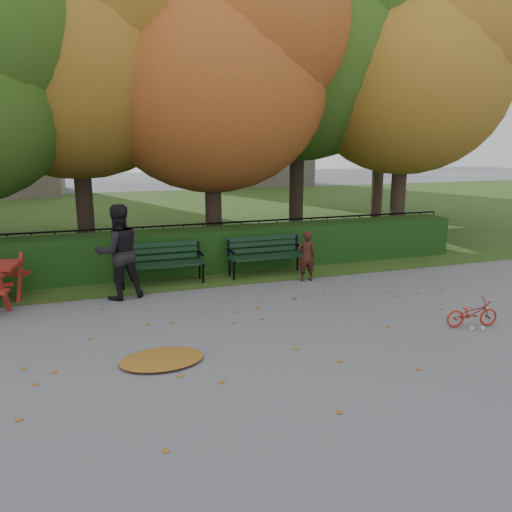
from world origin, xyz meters
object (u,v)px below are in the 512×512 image
object	(u,v)px
tree_b	(87,42)
bench_left	(162,260)
tree_c	(226,69)
tree_g	(395,76)
tree_e	(421,67)
tree_d	(315,37)
bench_right	(265,252)
child	(306,256)
bicycle	(472,313)
adult	(119,252)

from	to	relation	value
tree_b	bench_left	bearing A→B (deg)	-69.42
tree_c	tree_g	distance (m)	8.43
bench_left	tree_b	bearing A→B (deg)	110.58
tree_c	tree_e	distance (m)	5.70
tree_d	bench_right	size ratio (longest dim) A/B	5.32
tree_b	tree_e	size ratio (longest dim) A/B	1.08
tree_d	tree_g	xyz separation A→B (m)	(4.46, 2.53, -0.61)
child	bicycle	world-z (taller)	child
tree_b	tree_g	xyz separation A→B (m)	(10.78, 3.02, -0.03)
tree_c	bench_left	xyz separation A→B (m)	(-2.13, -2.26, -4.30)
bench_left	bicycle	size ratio (longest dim) A/B	2.02
tree_c	tree_d	world-z (taller)	tree_d
tree_e	bicycle	xyz separation A→B (m)	(-3.32, -6.38, -4.85)
bench_left	child	size ratio (longest dim) A/B	1.61
tree_e	adult	bearing A→B (deg)	-161.85
bench_right	bicycle	size ratio (longest dim) A/B	2.02
tree_e	child	distance (m)	7.17
bench_right	child	size ratio (longest dim) A/B	1.61
tree_c	bicycle	bearing A→B (deg)	-70.15
tree_g	bench_left	world-z (taller)	tree_g
bench_left	child	world-z (taller)	child
tree_c	tree_e	world-z (taller)	tree_e
tree_g	bicycle	bearing A→B (deg)	-116.31
tree_e	child	world-z (taller)	tree_e
tree_c	tree_d	size ratio (longest dim) A/B	0.84
tree_b	tree_e	bearing A→B (deg)	-6.21
bicycle	tree_g	bearing A→B (deg)	-15.36
tree_g	bicycle	size ratio (longest dim) A/B	9.60
bench_left	bench_right	distance (m)	2.40
tree_b	tree_c	world-z (taller)	tree_b
tree_g	tree_d	bearing A→B (deg)	-150.39
child	bicycle	bearing A→B (deg)	119.18
tree_b	adult	xyz separation A→B (m)	(0.21, -3.85, -4.47)
tree_d	adult	bearing A→B (deg)	-144.68
tree_c	bench_left	distance (m)	5.31
child	adult	size ratio (longest dim) A/B	0.60
tree_b	tree_e	xyz separation A→B (m)	(8.97, -0.98, -0.32)
tree_c	child	bearing A→B (deg)	-73.09
bench_left	tree_e	bearing A→B (deg)	14.81
tree_g	adult	bearing A→B (deg)	-147.00
tree_e	bicycle	world-z (taller)	tree_e
adult	bicycle	bearing A→B (deg)	133.91
tree_c	tree_e	size ratio (longest dim) A/B	0.98
tree_g	bench_right	bearing A→B (deg)	-140.05
tree_g	tree_e	bearing A→B (deg)	-114.40
tree_b	tree_g	size ratio (longest dim) A/B	1.03
adult	bicycle	size ratio (longest dim) A/B	2.09
tree_c	tree_g	xyz separation A→B (m)	(7.50, 3.80, 0.55)
tree_b	adult	bearing A→B (deg)	-86.83
tree_e	bench_left	bearing A→B (deg)	-165.19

